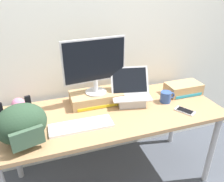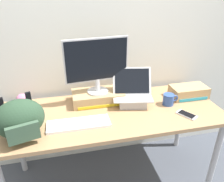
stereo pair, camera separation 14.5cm
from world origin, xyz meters
The scene contains 12 objects.
ground_plane centered at (0.00, 0.00, 0.00)m, with size 20.00×20.00×0.00m, color #474C56.
back_wall centered at (0.00, 0.46, 1.30)m, with size 7.00×0.10×2.60m, color silver.
desk centered at (0.00, 0.00, 0.67)m, with size 1.76×0.71×0.74m.
toner_box_yellow centered at (-0.08, 0.18, 0.79)m, with size 0.43×0.24×0.09m.
desktop_monitor centered at (-0.08, 0.18, 1.09)m, with size 0.52×0.18×0.46m.
open_laptop centered at (0.19, 0.09, 0.81)m, with size 0.36×0.30×0.29m.
external_keyboard centered at (-0.28, -0.13, 0.76)m, with size 0.45×0.15×0.02m.
messenger_backpack centered at (-0.65, -0.17, 0.88)m, with size 0.37×0.33×0.26m.
coffee_mug centered at (0.49, 0.00, 0.79)m, with size 0.13×0.09×0.09m.
cell_phone centered at (0.55, -0.19, 0.75)m, with size 0.14×0.17×0.01m.
plush_toy centered at (-0.71, 0.26, 0.80)m, with size 0.10×0.10×0.10m.
toner_box_cyan centered at (0.73, 0.09, 0.79)m, with size 0.32×0.18×0.10m.
Camera 1 is at (-0.47, -1.41, 1.66)m, focal length 34.73 mm.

